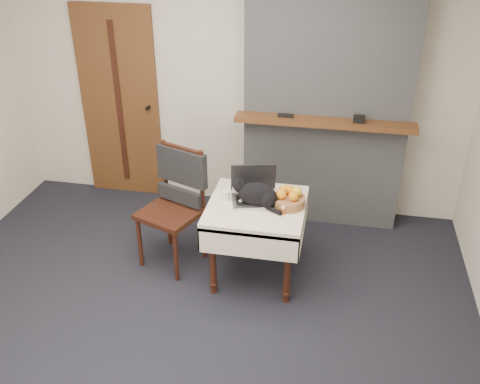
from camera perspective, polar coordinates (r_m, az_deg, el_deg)
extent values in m
plane|color=black|center=(4.23, -6.13, -13.97)|extent=(4.50, 4.50, 0.00)
cube|color=beige|center=(5.28, -0.58, 11.66)|extent=(4.50, 0.02, 2.60)
cube|color=brown|center=(5.70, -12.67, 9.12)|extent=(0.82, 0.05, 2.00)
cube|color=#331A0D|center=(5.68, -12.79, 9.01)|extent=(0.06, 0.01, 1.70)
cylinder|color=black|center=(5.55, -9.77, 8.84)|extent=(0.04, 0.06, 0.04)
cube|color=gray|center=(5.04, 9.32, 10.43)|extent=(1.50, 0.30, 2.60)
cube|color=brown|center=(4.88, 8.99, 7.33)|extent=(1.62, 0.18, 0.05)
cube|color=black|center=(4.88, 4.89, 8.12)|extent=(0.14, 0.04, 0.03)
cube|color=black|center=(4.86, 12.59, 7.60)|extent=(0.10, 0.07, 0.06)
cylinder|color=#331A0D|center=(4.32, -2.92, -7.26)|extent=(0.06, 0.06, 0.64)
sphere|color=#331A0D|center=(4.46, -2.84, -9.75)|extent=(0.07, 0.07, 0.07)
cylinder|color=#331A0D|center=(4.23, 5.08, -8.17)|extent=(0.06, 0.06, 0.64)
sphere|color=#331A0D|center=(4.38, 4.94, -10.67)|extent=(0.07, 0.07, 0.07)
cylinder|color=#331A0D|center=(4.80, -1.22, -3.12)|extent=(0.06, 0.06, 0.64)
sphere|color=#331A0D|center=(4.93, -1.19, -5.48)|extent=(0.07, 0.07, 0.07)
cylinder|color=#331A0D|center=(4.73, 5.92, -3.84)|extent=(0.06, 0.06, 0.64)
sphere|color=#331A0D|center=(4.86, 5.78, -6.23)|extent=(0.07, 0.07, 0.07)
cube|color=beige|center=(4.32, 1.78, -1.66)|extent=(0.78, 0.78, 0.06)
cube|color=beige|center=(4.06, 0.85, -5.71)|extent=(0.78, 0.01, 0.22)
cube|color=beige|center=(4.70, 2.54, -0.47)|extent=(0.78, 0.01, 0.22)
cube|color=beige|center=(4.44, -3.14, -2.39)|extent=(0.01, 0.78, 0.22)
cube|color=beige|center=(4.34, 6.79, -3.40)|extent=(0.01, 0.78, 0.22)
cube|color=#B7B7BC|center=(4.32, 1.61, -0.97)|extent=(0.43, 0.35, 0.02)
cube|color=black|center=(4.32, 1.61, -0.81)|extent=(0.34, 0.25, 0.00)
cube|color=black|center=(4.40, 1.44, 1.60)|extent=(0.38, 0.16, 0.25)
cube|color=#AECDFF|center=(4.39, 1.44, 1.58)|extent=(0.34, 0.14, 0.23)
ellipsoid|color=black|center=(4.25, 1.85, -0.24)|extent=(0.33, 0.23, 0.19)
ellipsoid|color=black|center=(4.23, 3.01, -0.68)|extent=(0.19, 0.20, 0.16)
sphere|color=black|center=(4.27, -0.04, 0.67)|extent=(0.13, 0.13, 0.11)
ellipsoid|color=white|center=(4.30, -0.49, 0.43)|extent=(0.06, 0.06, 0.05)
ellipsoid|color=white|center=(4.31, 0.30, -0.36)|extent=(0.06, 0.07, 0.08)
cone|color=black|center=(4.22, -0.09, 1.12)|extent=(0.04, 0.05, 0.05)
cone|color=black|center=(4.27, 0.24, 1.49)|extent=(0.04, 0.05, 0.05)
cylinder|color=black|center=(4.19, 3.53, -1.90)|extent=(0.16, 0.11, 0.03)
sphere|color=white|center=(4.30, 0.06, -1.05)|extent=(0.04, 0.04, 0.04)
sphere|color=white|center=(4.36, 0.42, -0.61)|extent=(0.04, 0.04, 0.04)
cylinder|color=white|center=(4.35, -1.55, -0.36)|extent=(0.07, 0.07, 0.08)
cylinder|color=#B04B15|center=(4.17, 4.62, -2.04)|extent=(0.03, 0.03, 0.05)
cylinder|color=silver|center=(4.15, 4.64, -1.64)|extent=(0.03, 0.03, 0.01)
cylinder|color=#996A3D|center=(4.28, 5.17, -0.99)|extent=(0.27, 0.27, 0.08)
sphere|color=orange|center=(4.22, 4.43, -0.24)|extent=(0.08, 0.08, 0.08)
sphere|color=orange|center=(4.21, 5.73, -0.44)|extent=(0.08, 0.08, 0.08)
sphere|color=orange|center=(4.29, 5.29, 0.24)|extent=(0.08, 0.08, 0.08)
sphere|color=yellow|center=(4.27, 6.12, 0.02)|extent=(0.08, 0.08, 0.08)
sphere|color=orange|center=(4.29, 4.70, 0.23)|extent=(0.08, 0.08, 0.08)
cube|color=black|center=(4.35, 4.43, -0.95)|extent=(0.11, 0.11, 0.01)
cube|color=#331A0D|center=(4.61, -7.43, -2.23)|extent=(0.60, 0.60, 0.04)
cylinder|color=#331A0D|center=(4.74, -10.65, -5.18)|extent=(0.04, 0.04, 0.50)
cylinder|color=#331A0D|center=(4.51, -6.86, -6.76)|extent=(0.04, 0.04, 0.50)
cylinder|color=#331A0D|center=(4.98, -7.59, -3.05)|extent=(0.04, 0.04, 0.50)
cylinder|color=#331A0D|center=(4.77, -3.86, -4.43)|extent=(0.04, 0.04, 0.50)
cylinder|color=#331A0D|center=(4.73, -8.00, 2.38)|extent=(0.04, 0.04, 0.55)
cylinder|color=#331A0D|center=(4.50, -4.08, 1.18)|extent=(0.04, 0.04, 0.55)
cube|color=#331A0D|center=(4.56, -6.16, 3.04)|extent=(0.38, 0.18, 0.31)
cube|color=black|center=(4.56, -6.23, 2.74)|extent=(0.48, 0.24, 0.31)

